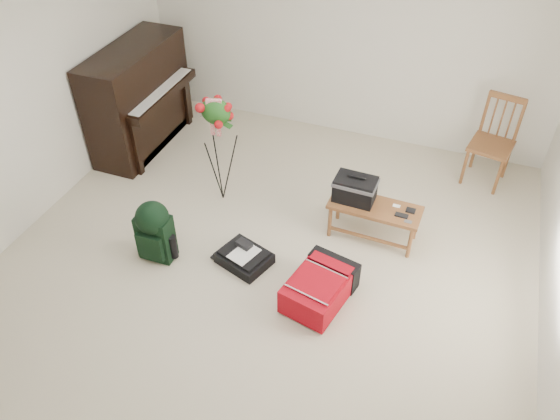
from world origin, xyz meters
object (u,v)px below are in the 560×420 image
at_px(bench, 361,195).
at_px(black_duffel, 244,257).
at_px(piano, 140,100).
at_px(dining_chair, 492,142).
at_px(green_backpack, 154,229).
at_px(flower_stand, 219,151).
at_px(red_suitcase, 321,284).

height_order(bench, black_duffel, bench).
distance_m(piano, bench, 2.99).
height_order(dining_chair, green_backpack, dining_chair).
height_order(black_duffel, green_backpack, green_backpack).
relative_size(bench, flower_stand, 0.72).
bearing_deg(flower_stand, dining_chair, 12.57).
bearing_deg(dining_chair, flower_stand, -140.90).
bearing_deg(red_suitcase, black_duffel, -177.38).
bearing_deg(piano, flower_stand, -26.20).
xyz_separation_m(bench, red_suitcase, (-0.10, -0.95, -0.34)).
relative_size(piano, dining_chair, 1.49).
bearing_deg(black_duffel, dining_chair, 66.29).
bearing_deg(piano, bench, -13.59).
xyz_separation_m(black_duffel, flower_stand, (-0.62, 0.83, 0.55)).
xyz_separation_m(bench, dining_chair, (1.13, 1.41, 0.00)).
distance_m(red_suitcase, black_duffel, 0.83).
xyz_separation_m(red_suitcase, green_backpack, (-1.64, -0.07, 0.20)).
relative_size(piano, black_duffel, 2.65).
bearing_deg(bench, red_suitcase, -93.91).
bearing_deg(green_backpack, flower_stand, 78.35).
xyz_separation_m(dining_chair, red_suitcase, (-1.22, -2.36, -0.34)).
bearing_deg(piano, black_duffel, -37.11).
relative_size(dining_chair, flower_stand, 0.80).
relative_size(black_duffel, green_backpack, 0.87).
bearing_deg(black_duffel, red_suitcase, 9.02).
bearing_deg(dining_chair, piano, -158.47).
bearing_deg(black_duffel, green_backpack, -146.67).
height_order(piano, green_backpack, piano).
bearing_deg(red_suitcase, dining_chair, 75.08).
xyz_separation_m(bench, black_duffel, (-0.91, -0.81, -0.42)).
bearing_deg(red_suitcase, piano, 162.04).
height_order(piano, bench, piano).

